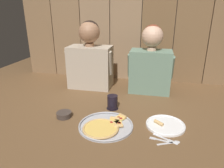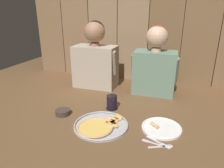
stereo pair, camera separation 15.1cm
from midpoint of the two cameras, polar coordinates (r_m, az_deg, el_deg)
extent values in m
plane|color=brown|center=(1.50, 1.32, -7.74)|extent=(3.20, 3.20, 0.00)
cylinder|color=#B2B2B7|center=(1.32, 0.24, -11.65)|extent=(0.35, 0.35, 0.01)
torus|color=#B2B2B7|center=(1.32, 0.24, -11.36)|extent=(0.35, 0.35, 0.01)
cylinder|color=#B23823|center=(1.29, -1.35, -12.35)|extent=(0.22, 0.22, 0.00)
cylinder|color=#EABC56|center=(1.29, -1.36, -12.16)|extent=(0.21, 0.21, 0.01)
torus|color=tan|center=(1.29, -1.36, -12.16)|extent=(0.23, 0.23, 0.01)
cube|color=#EABC56|center=(1.35, 2.45, -10.62)|extent=(0.07, 0.08, 0.01)
cylinder|color=tan|center=(1.38, 3.05, -9.69)|extent=(0.07, 0.03, 0.02)
cylinder|color=#A3281E|center=(1.34, 1.89, -10.68)|extent=(0.02, 0.02, 0.00)
cube|color=#EFC660|center=(1.39, 4.20, -9.76)|extent=(0.09, 0.09, 0.01)
cylinder|color=tan|center=(1.41, 5.34, -9.11)|extent=(0.06, 0.05, 0.02)
cylinder|color=#A3281E|center=(1.39, 4.08, -9.43)|extent=(0.02, 0.02, 0.00)
cylinder|color=#A3281E|center=(1.38, 4.72, -9.73)|extent=(0.02, 0.02, 0.00)
cube|color=#EFC660|center=(1.33, 3.55, -11.25)|extent=(0.08, 0.08, 0.01)
cylinder|color=tan|center=(1.30, 3.66, -11.79)|extent=(0.06, 0.04, 0.02)
cylinder|color=#A3281E|center=(1.33, 3.98, -10.95)|extent=(0.02, 0.02, 0.00)
cylinder|color=#A3281E|center=(1.33, 4.13, -10.97)|extent=(0.02, 0.02, 0.00)
cylinder|color=white|center=(1.35, 16.90, -11.85)|extent=(0.25, 0.25, 0.01)
torus|color=white|center=(1.35, 16.93, -11.64)|extent=(0.25, 0.25, 0.01)
cylinder|color=tan|center=(1.33, 15.10, -11.17)|extent=(0.06, 0.06, 0.02)
cylinder|color=black|center=(1.54, 2.78, -6.80)|extent=(0.09, 0.09, 0.01)
cylinder|color=black|center=(1.52, 2.81, -5.04)|extent=(0.08, 0.08, 0.10)
cylinder|color=#3D332D|center=(1.48, -10.74, -7.80)|extent=(0.10, 0.10, 0.04)
cylinder|color=#B23823|center=(1.47, -10.76, -7.49)|extent=(0.08, 0.08, 0.02)
cube|color=silver|center=(1.21, 16.00, -15.92)|extent=(0.10, 0.03, 0.01)
cube|color=silver|center=(1.22, 12.94, -15.26)|extent=(0.04, 0.03, 0.01)
cube|color=silver|center=(1.24, 15.13, -14.88)|extent=(0.09, 0.05, 0.01)
cube|color=silver|center=(1.22, 18.38, -16.18)|extent=(0.06, 0.05, 0.00)
cube|color=silver|center=(1.19, 16.11, -16.63)|extent=(0.09, 0.05, 0.01)
ellipsoid|color=silver|center=(1.22, 19.28, -16.07)|extent=(0.05, 0.05, 0.01)
cube|color=#B2A38E|center=(1.93, -2.38, 4.88)|extent=(0.39, 0.23, 0.39)
cylinder|color=#9E7051|center=(1.88, -2.48, 11.02)|extent=(0.08, 0.08, 0.03)
sphere|color=#9E7051|center=(1.87, -2.53, 14.32)|extent=(0.19, 0.19, 0.19)
sphere|color=black|center=(1.88, -2.38, 14.79)|extent=(0.17, 0.17, 0.17)
cylinder|color=#B2A38E|center=(1.95, -7.73, 6.62)|extent=(0.08, 0.14, 0.23)
cylinder|color=#B2A38E|center=(1.82, 2.37, 5.87)|extent=(0.08, 0.11, 0.22)
cube|color=slate|center=(1.82, 14.13, 3.07)|extent=(0.35, 0.22, 0.37)
cylinder|color=#DBAD8E|center=(1.77, 14.69, 9.30)|extent=(0.08, 0.08, 0.03)
sphere|color=#DBAD8E|center=(1.76, 14.99, 12.62)|extent=(0.18, 0.18, 0.18)
sphere|color=brown|center=(1.77, 15.06, 13.10)|extent=(0.16, 0.16, 0.16)
cylinder|color=slate|center=(1.78, 9.14, 4.95)|extent=(0.08, 0.11, 0.22)
cylinder|color=slate|center=(1.76, 19.25, 3.90)|extent=(0.08, 0.13, 0.22)
cube|color=brown|center=(2.45, -15.44, 19.21)|extent=(0.31, 0.03, 1.38)
cube|color=#806143|center=(2.29, -8.43, 19.66)|extent=(0.31, 0.03, 1.38)
cube|color=#8C6D4F|center=(2.17, -0.50, 19.85)|extent=(0.31, 0.03, 1.38)
cube|color=#8C6D4F|center=(2.09, 8.19, 19.65)|extent=(0.31, 0.03, 1.38)
cube|color=brown|center=(2.06, 17.32, 18.98)|extent=(0.31, 0.03, 1.38)
cube|color=brown|center=(2.07, 26.43, 17.87)|extent=(0.31, 0.03, 1.38)
camera|label=1|loc=(0.08, -87.14, 1.05)|focal=32.66mm
camera|label=2|loc=(0.08, 92.86, -1.05)|focal=32.66mm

